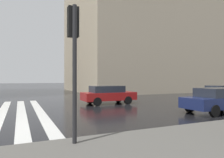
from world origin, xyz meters
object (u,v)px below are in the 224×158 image
Objects in this scene: traffic_signal_post at (74,44)px; car_red at (108,94)px; car_navy at (218,100)px; car_silver at (222,93)px.

car_red is (8.95, -4.91, -2.12)m from traffic_signal_post.
car_silver is at bearing -54.86° from car_navy.
car_red is at bearing 31.48° from car_navy.
car_silver and car_navy have the same top height.
car_silver is at bearing -66.79° from traffic_signal_post.
traffic_signal_post is 15.24m from car_silver.
traffic_signal_post is 10.42m from car_red.
car_navy is at bearing -148.52° from car_red.
car_silver is 1.00× the size of car_red.
car_red is 1.00× the size of car_navy.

